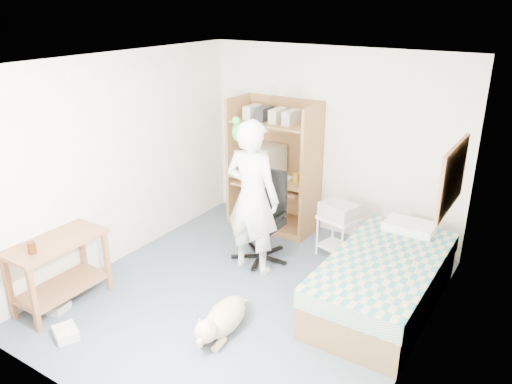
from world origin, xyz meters
TOP-DOWN VIEW (x-y plane):
  - floor at (0.00, 0.00)m, footprint 4.00×4.00m
  - wall_back at (0.00, 2.00)m, footprint 3.60×0.02m
  - wall_right at (1.80, 0.00)m, footprint 0.02×4.00m
  - wall_left at (-1.80, 0.00)m, footprint 0.02×4.00m
  - ceiling at (0.00, 0.00)m, footprint 3.60×4.00m
  - computer_hutch at (-0.70, 1.74)m, footprint 1.20×0.63m
  - bed at (1.30, 0.62)m, footprint 1.02×2.02m
  - side_desk at (-1.55, -1.20)m, footprint 0.50×1.00m
  - corkboard at (1.77, 0.90)m, footprint 0.04×0.94m
  - office_chair at (-0.32, 0.82)m, footprint 0.62×0.62m
  - person at (-0.27, 0.51)m, footprint 0.67×0.45m
  - parrot at (-0.47, 0.53)m, footprint 0.13×0.23m
  - dog at (0.16, -0.68)m, footprint 0.38×0.95m
  - printer_cart at (0.45, 1.35)m, footprint 0.52×0.46m
  - printer at (0.45, 1.35)m, footprint 0.49×0.42m
  - crt_monitor at (-0.85, 1.75)m, footprint 0.46×0.48m
  - keyboard at (-0.66, 1.58)m, footprint 0.47×0.22m
  - pencil_cup at (-0.32, 1.65)m, footprint 0.08×0.08m
  - drink_glass at (-1.50, -1.49)m, footprint 0.08×0.08m
  - floor_box_a at (-1.06, -1.56)m, footprint 0.31×0.28m
  - floor_box_b at (-1.50, -1.32)m, footprint 0.23×0.26m

SIDE VIEW (x-z plane):
  - floor at x=0.00m, z-range 0.00..0.00m
  - floor_box_b at x=-1.50m, z-range 0.00..0.08m
  - floor_box_a at x=-1.06m, z-range 0.00..0.10m
  - dog at x=0.16m, z-range -0.02..0.33m
  - bed at x=1.30m, z-range -0.04..0.62m
  - printer_cart at x=0.45m, z-range 0.09..0.62m
  - office_chair at x=-0.32m, z-range -0.16..0.95m
  - side_desk at x=-1.55m, z-range 0.12..0.87m
  - printer at x=0.45m, z-range 0.54..0.72m
  - keyboard at x=-0.66m, z-range 0.66..0.69m
  - drink_glass at x=-1.50m, z-range 0.75..0.87m
  - pencil_cup at x=-0.32m, z-range 0.76..0.88m
  - computer_hutch at x=-0.70m, z-range -0.08..1.72m
  - person at x=-0.27m, z-range 0.00..1.84m
  - crt_monitor at x=-0.85m, z-range 0.77..1.16m
  - wall_back at x=0.00m, z-range 0.00..2.50m
  - wall_right at x=1.80m, z-range 0.00..2.50m
  - wall_left at x=-1.80m, z-range 0.00..2.50m
  - corkboard at x=1.77m, z-range 1.12..1.78m
  - parrot at x=-0.47m, z-range 1.49..1.87m
  - ceiling at x=0.00m, z-range 2.49..2.51m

